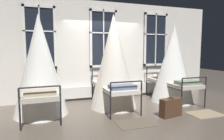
% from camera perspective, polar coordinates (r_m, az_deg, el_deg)
% --- Properties ---
extents(ground, '(21.36, 21.36, 0.00)m').
position_cam_1_polar(ground, '(5.56, 0.70, -10.67)').
color(ground, brown).
extents(back_wall_with_windows, '(8.01, 0.10, 3.13)m').
position_cam_1_polar(back_wall_with_windows, '(6.42, -2.78, 5.74)').
color(back_wall_with_windows, silver).
rests_on(back_wall_with_windows, ground).
extents(window_bank, '(4.74, 0.10, 2.79)m').
position_cam_1_polar(window_bank, '(6.33, -2.46, 1.67)').
color(window_bank, black).
rests_on(window_bank, ground).
extents(cot_first, '(1.30, 1.91, 2.46)m').
position_cam_1_polar(cot_first, '(5.03, -20.41, 1.11)').
color(cot_first, black).
rests_on(cot_first, ground).
extents(cot_second, '(1.30, 1.90, 2.57)m').
position_cam_1_polar(cot_second, '(5.34, 0.42, 2.29)').
color(cot_second, black).
rests_on(cot_second, ground).
extents(cot_third, '(1.30, 1.90, 2.37)m').
position_cam_1_polar(cot_third, '(6.28, 17.49, 1.71)').
color(cot_third, black).
rests_on(cot_third, ground).
extents(rug_second, '(0.81, 0.58, 0.01)m').
position_cam_1_polar(rug_second, '(4.39, 6.82, -15.30)').
color(rug_second, brown).
rests_on(rug_second, ground).
extents(rug_third, '(0.81, 0.57, 0.01)m').
position_cam_1_polar(rug_third, '(5.46, 25.65, -11.53)').
color(rug_third, '#8E7A5B').
rests_on(rug_third, ground).
extents(suitcase_dark, '(0.59, 0.30, 0.47)m').
position_cam_1_polar(suitcase_dark, '(4.92, 16.88, -10.47)').
color(suitcase_dark, '#472D1E').
rests_on(suitcase_dark, ground).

